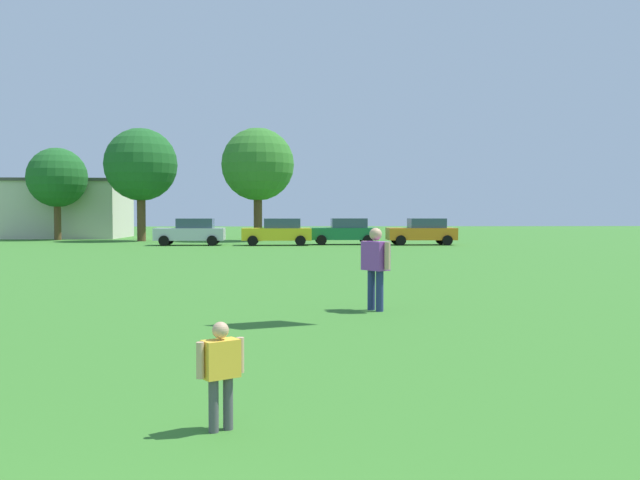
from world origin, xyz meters
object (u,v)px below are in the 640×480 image
parked_car_green_2 (345,231)px  tree_far_right (258,165)px  parked_car_yellow_1 (278,232)px  parked_car_silver_0 (191,232)px  tree_center (141,165)px  adult_bystander (376,262)px  child_kite_flyer (221,366)px  parked_car_orange_3 (423,231)px  tree_far_left (57,178)px

parked_car_green_2 → tree_far_right: bearing=-47.1°
parked_car_green_2 → parked_car_yellow_1: bearing=11.5°
parked_car_silver_0 → parked_car_yellow_1: size_ratio=1.00×
parked_car_silver_0 → tree_center: 9.43m
tree_center → parked_car_green_2: bearing=-24.3°
adult_bystander → parked_car_silver_0: size_ratio=0.39×
tree_far_right → adult_bystander: bearing=-84.4°
adult_bystander → tree_far_right: 36.91m
parked_car_green_2 → parked_car_silver_0: bearing=3.0°
tree_center → child_kite_flyer: bearing=-77.8°
child_kite_flyer → parked_car_silver_0: size_ratio=0.23×
child_kite_flyer → parked_car_silver_0: 37.63m
parked_car_silver_0 → parked_car_green_2: same height
adult_bystander → tree_center: tree_center is taller
child_kite_flyer → tree_far_right: (-1.13, 43.99, 4.95)m
parked_car_green_2 → tree_center: size_ratio=0.53×
parked_car_silver_0 → parked_car_yellow_1: bearing=176.2°
parked_car_orange_3 → parked_car_green_2: bearing=-8.9°
parked_car_silver_0 → tree_far_left: (-11.20, 9.42, 3.83)m
tree_far_right → parked_car_silver_0: bearing=-120.4°
parked_car_silver_0 → tree_center: (-4.46, 6.90, 4.64)m
parked_car_yellow_1 → parked_car_orange_3: same height
parked_car_green_2 → parked_car_orange_3: bearing=171.1°
tree_far_left → parked_car_silver_0: bearing=-40.1°
adult_bystander → parked_car_green_2: bearing=-39.4°
tree_far_left → parked_car_yellow_1: bearing=-30.5°
parked_car_green_2 → tree_far_left: (-20.90, 8.92, 3.83)m
tree_far_left → tree_far_right: (15.14, -2.72, 0.85)m
adult_bystander → parked_car_silver_0: bearing=-21.1°
parked_car_green_2 → parked_car_orange_3: size_ratio=1.00×
parked_car_silver_0 → tree_far_left: 15.13m
parked_car_silver_0 → parked_car_orange_3: (14.58, -0.26, 0.00)m
child_kite_flyer → parked_car_yellow_1: parked_car_yellow_1 is taller
tree_far_right → parked_car_orange_3: bearing=-33.2°
child_kite_flyer → adult_bystander: size_ratio=0.59×
parked_car_yellow_1 → parked_car_green_2: bearing=-168.5°
child_kite_flyer → parked_car_green_2: 38.08m
parked_car_silver_0 → tree_far_left: bearing=-40.1°
parked_car_yellow_1 → tree_center: 13.11m
parked_car_yellow_1 → tree_far_right: (-1.49, 7.07, 4.68)m
adult_bystander → parked_car_orange_3: (7.09, 29.49, -0.13)m
adult_bystander → tree_center: (-11.96, 36.65, 4.51)m
parked_car_orange_3 → tree_far_right: tree_far_right is taller
parked_car_silver_0 → parked_car_orange_3: size_ratio=1.00×
parked_car_green_2 → tree_center: tree_center is taller
child_kite_flyer → adult_bystander: 7.93m
parked_car_orange_3 → tree_center: bearing=-20.6°
tree_center → tree_far_right: (8.40, -0.19, 0.04)m
parked_car_silver_0 → parked_car_green_2: (9.70, 0.50, 0.00)m
tree_far_right → tree_center: bearing=178.7°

